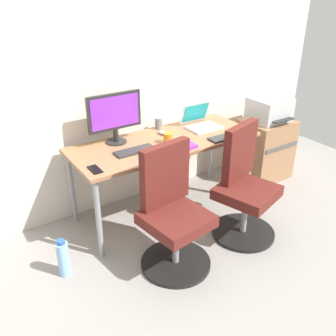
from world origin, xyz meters
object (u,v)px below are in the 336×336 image
object	(u,v)px
desktop_monitor	(115,115)
open_laptop	(200,121)
side_cabinet	(264,149)
coffee_mug	(168,138)
printer	(269,110)
office_chair_left	(172,214)
water_bottle_on_floor	(64,258)
office_chair_right	(244,188)

from	to	relation	value
desktop_monitor	open_laptop	xyz separation A→B (m)	(0.84, -0.09, -0.20)
side_cabinet	coffee_mug	distance (m)	1.38
side_cabinet	desktop_monitor	xyz separation A→B (m)	(-1.67, 0.20, 0.64)
printer	coffee_mug	world-z (taller)	printer
office_chair_left	side_cabinet	size ratio (longest dim) A/B	1.44
desktop_monitor	open_laptop	size ratio (longest dim) A/B	1.55
printer	open_laptop	size ratio (longest dim) A/B	1.29
side_cabinet	water_bottle_on_floor	distance (m)	2.42
open_laptop	coffee_mug	size ratio (longest dim) A/B	3.37
desktop_monitor	printer	bearing A→B (deg)	-6.81
water_bottle_on_floor	open_laptop	size ratio (longest dim) A/B	1.00
office_chair_right	side_cabinet	size ratio (longest dim) A/B	1.44
printer	open_laptop	bearing A→B (deg)	172.75
office_chair_left	office_chair_right	distance (m)	0.72
water_bottle_on_floor	coffee_mug	xyz separation A→B (m)	(1.09, 0.26, 0.62)
printer	coffee_mug	size ratio (longest dim) A/B	4.35
side_cabinet	office_chair_left	bearing A→B (deg)	-159.12
desktop_monitor	office_chair_right	bearing A→B (deg)	-47.85
side_cabinet	water_bottle_on_floor	bearing A→B (deg)	-172.39
office_chair_left	office_chair_right	xyz separation A→B (m)	(0.72, -0.00, 0.00)
open_laptop	printer	bearing A→B (deg)	-7.25
coffee_mug	printer	bearing A→B (deg)	2.73
open_laptop	desktop_monitor	bearing A→B (deg)	173.62
office_chair_right	open_laptop	bearing A→B (deg)	82.56
office_chair_left	side_cabinet	distance (m)	1.75
office_chair_right	coffee_mug	world-z (taller)	office_chair_right
office_chair_right	side_cabinet	xyz separation A→B (m)	(0.92, 0.63, -0.10)
side_cabinet	water_bottle_on_floor	xyz separation A→B (m)	(-2.39, -0.32, -0.18)
office_chair_right	desktop_monitor	distance (m)	1.24
coffee_mug	office_chair_left	bearing A→B (deg)	-120.69
water_bottle_on_floor	open_laptop	world-z (taller)	open_laptop
printer	open_laptop	xyz separation A→B (m)	(-0.82, 0.10, 0.00)
side_cabinet	open_laptop	world-z (taller)	open_laptop
printer	water_bottle_on_floor	xyz separation A→B (m)	(-2.39, -0.32, -0.62)
water_bottle_on_floor	desktop_monitor	xyz separation A→B (m)	(0.73, 0.52, 0.82)
printer	coffee_mug	bearing A→B (deg)	-177.27
desktop_monitor	open_laptop	world-z (taller)	desktop_monitor
office_chair_right	desktop_monitor	bearing A→B (deg)	132.15
water_bottle_on_floor	office_chair_right	bearing A→B (deg)	-11.76
office_chair_left	coffee_mug	bearing A→B (deg)	59.31
desktop_monitor	coffee_mug	xyz separation A→B (m)	(0.36, -0.26, -0.20)
coffee_mug	water_bottle_on_floor	bearing A→B (deg)	-166.74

